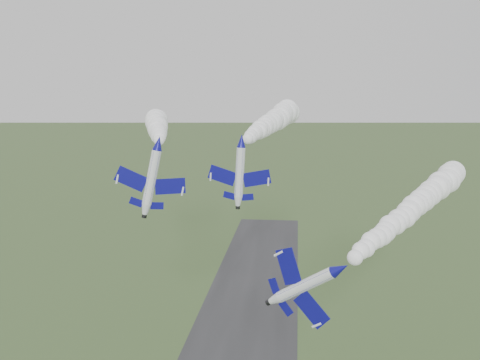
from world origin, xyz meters
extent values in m
cylinder|color=silver|center=(15.98, -6.18, 34.58)|extent=(4.72, 7.46, 1.82)
cone|color=navy|center=(14.05, -10.41, 34.58)|extent=(2.46, 2.51, 1.82)
cone|color=silver|center=(17.85, -2.11, 34.58)|extent=(2.31, 2.19, 1.82)
cylinder|color=black|center=(18.21, -1.31, 34.58)|extent=(1.06, 0.86, 0.92)
ellipsoid|color=black|center=(15.57, -8.07, 34.85)|extent=(2.15, 2.80, 1.21)
cube|color=navy|center=(14.88, -4.90, 36.72)|extent=(2.96, 2.87, 3.46)
cube|color=navy|center=(17.47, -6.09, 32.29)|extent=(2.96, 2.87, 3.46)
cube|color=navy|center=(16.83, -2.51, 35.76)|extent=(1.33, 1.30, 1.52)
cube|color=navy|center=(18.21, -3.14, 33.40)|extent=(1.33, 1.30, 1.52)
cube|color=navy|center=(18.30, -3.42, 35.20)|extent=(2.11, 1.98, 1.14)
cylinder|color=silver|center=(-10.80, 22.15, 44.98)|extent=(3.99, 9.06, 1.88)
cone|color=navy|center=(-9.43, 16.72, 44.98)|extent=(2.39, 2.71, 1.88)
cone|color=silver|center=(-12.11, 27.37, 44.98)|extent=(2.29, 2.30, 1.88)
cylinder|color=black|center=(-12.37, 28.40, 44.98)|extent=(1.08, 0.85, 0.95)
ellipsoid|color=black|center=(-10.12, 19.97, 45.56)|extent=(1.96, 3.26, 1.25)
cube|color=navy|center=(-14.04, 22.21, 45.49)|extent=(5.25, 3.62, 1.17)
cube|color=navy|center=(-8.03, 23.72, 44.16)|extent=(5.25, 3.62, 1.17)
cube|color=navy|center=(-13.48, 26.05, 45.34)|extent=(2.31, 1.64, 0.55)
cube|color=navy|center=(-10.28, 26.86, 44.63)|extent=(2.31, 1.64, 0.55)
cube|color=navy|center=(-11.54, 26.28, 46.32)|extent=(1.01, 1.79, 2.30)
cylinder|color=silver|center=(2.57, 21.94, 45.50)|extent=(2.10, 7.91, 1.47)
cone|color=navy|center=(2.17, 17.02, 45.50)|extent=(1.63, 2.16, 1.47)
cone|color=silver|center=(2.96, 26.67, 45.50)|extent=(1.60, 1.79, 1.47)
cylinder|color=black|center=(3.03, 27.60, 45.50)|extent=(0.79, 0.62, 0.75)
ellipsoid|color=black|center=(2.44, 19.93, 46.03)|extent=(1.20, 2.75, 0.98)
cube|color=navy|center=(-0.15, 22.91, 45.52)|extent=(4.45, 2.57, 0.37)
cube|color=navy|center=(5.40, 22.45, 45.21)|extent=(4.45, 2.57, 0.37)
cube|color=navy|center=(1.41, 25.95, 45.59)|extent=(1.94, 1.17, 0.20)
cube|color=navy|center=(4.37, 25.71, 45.42)|extent=(1.94, 1.17, 0.20)
cube|color=navy|center=(2.94, 25.61, 46.71)|extent=(0.35, 1.50, 2.05)
camera|label=1|loc=(11.30, -60.93, 52.74)|focal=40.00mm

